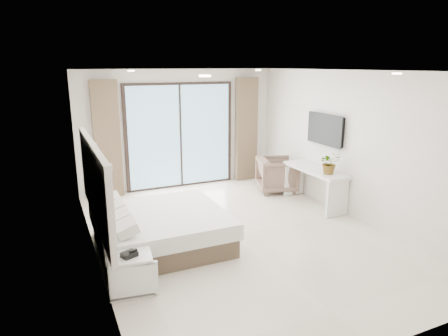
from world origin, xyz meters
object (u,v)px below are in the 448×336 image
Objects in this scene: nightstand at (131,273)px; console_desk at (314,178)px; armchair at (277,173)px; bed at (160,229)px.

console_desk reaches higher than nightstand.
console_desk is at bearing -152.85° from armchair.
bed is at bearing 65.96° from nightstand.
bed is 1.31m from nightstand.
console_desk is (4.06, 1.70, 0.32)m from nightstand.
armchair is (-0.19, 1.10, -0.14)m from console_desk.
armchair is (3.18, 1.68, 0.13)m from bed.
armchair is (3.87, 2.80, 0.18)m from nightstand.
bed is at bearing -170.18° from console_desk.
armchair is at bearing 43.49° from nightstand.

